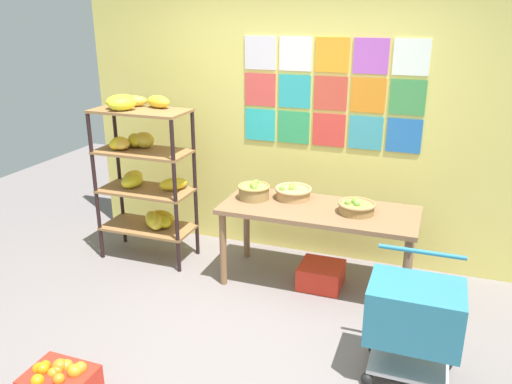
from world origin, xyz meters
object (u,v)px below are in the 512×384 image
(fruit_basket_back_left, at_px, (254,191))
(orange_crate_foreground, at_px, (60,381))
(fruit_basket_back_right, at_px, (357,207))
(produce_crate_under_table, at_px, (321,275))
(banana_shelf_unit, at_px, (143,166))
(shopping_cart, at_px, (414,316))
(fruit_basket_right, at_px, (293,192))
(display_table, at_px, (318,217))

(fruit_basket_back_left, xyz_separation_m, orange_crate_foreground, (-0.58, -1.97, -0.68))
(fruit_basket_back_right, distance_m, produce_crate_under_table, 0.72)
(banana_shelf_unit, bearing_deg, produce_crate_under_table, -0.85)
(shopping_cart, bearing_deg, fruit_basket_back_left, 139.73)
(produce_crate_under_table, distance_m, orange_crate_foreground, 2.27)
(produce_crate_under_table, xyz_separation_m, shopping_cart, (0.82, -0.98, 0.37))
(fruit_basket_right, height_order, produce_crate_under_table, fruit_basket_right)
(produce_crate_under_table, bearing_deg, fruit_basket_back_right, 4.41)
(fruit_basket_back_left, distance_m, shopping_cart, 1.83)
(display_table, relative_size, fruit_basket_back_right, 5.30)
(banana_shelf_unit, xyz_separation_m, fruit_basket_right, (1.43, 0.15, -0.14))
(fruit_basket_back_left, bearing_deg, display_table, -3.24)
(banana_shelf_unit, xyz_separation_m, fruit_basket_back_left, (1.10, 0.03, -0.13))
(fruit_basket_right, relative_size, shopping_cart, 0.40)
(banana_shelf_unit, xyz_separation_m, display_table, (1.70, -0.00, -0.28))
(fruit_basket_right, xyz_separation_m, shopping_cart, (1.14, -1.16, -0.31))
(banana_shelf_unit, bearing_deg, orange_crate_foreground, -74.89)
(shopping_cart, bearing_deg, display_table, 125.85)
(banana_shelf_unit, bearing_deg, fruit_basket_back_right, -0.16)
(fruit_basket_back_left, relative_size, orange_crate_foreground, 0.70)
(produce_crate_under_table, bearing_deg, display_table, 154.34)
(fruit_basket_back_right, xyz_separation_m, produce_crate_under_table, (-0.26, -0.02, -0.67))
(orange_crate_foreground, bearing_deg, fruit_basket_right, 66.57)
(fruit_basket_back_right, bearing_deg, fruit_basket_back_left, 177.60)
(banana_shelf_unit, height_order, display_table, banana_shelf_unit)
(fruit_basket_right, xyz_separation_m, produce_crate_under_table, (0.32, -0.18, -0.68))
(banana_shelf_unit, distance_m, display_table, 1.72)
(fruit_basket_back_left, distance_m, produce_crate_under_table, 0.95)
(fruit_basket_back_right, bearing_deg, shopping_cart, -61.18)
(produce_crate_under_table, bearing_deg, fruit_basket_right, 151.07)
(fruit_basket_right, distance_m, fruit_basket_back_left, 0.35)
(display_table, height_order, fruit_basket_back_right, fruit_basket_back_right)
(orange_crate_foreground, bearing_deg, display_table, 58.67)
(display_table, relative_size, orange_crate_foreground, 3.99)
(fruit_basket_back_left, xyz_separation_m, shopping_cart, (1.47, -1.04, -0.32))
(shopping_cart, bearing_deg, fruit_basket_back_right, 113.97)
(fruit_basket_back_right, bearing_deg, produce_crate_under_table, -175.59)
(banana_shelf_unit, distance_m, produce_crate_under_table, 1.93)
(banana_shelf_unit, distance_m, shopping_cart, 2.79)
(fruit_basket_back_left, height_order, orange_crate_foreground, fruit_basket_back_left)
(display_table, height_order, fruit_basket_right, fruit_basket_right)
(banana_shelf_unit, distance_m, fruit_basket_back_left, 1.11)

